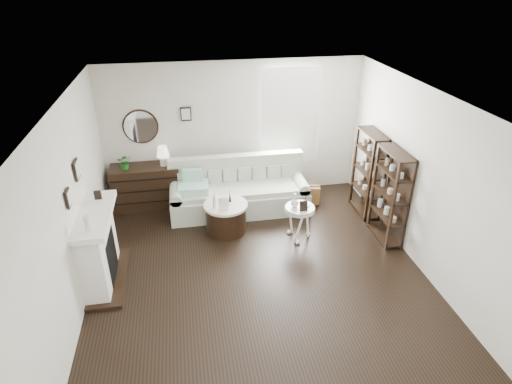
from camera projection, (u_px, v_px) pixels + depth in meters
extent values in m
plane|color=black|center=(259.00, 274.00, 6.56)|extent=(5.50, 5.50, 0.00)
plane|color=white|center=(260.00, 102.00, 5.30)|extent=(5.50, 5.50, 0.00)
plane|color=beige|center=(234.00, 131.00, 8.32)|extent=(5.00, 0.00, 5.00)
plane|color=beige|center=(320.00, 354.00, 3.54)|extent=(5.00, 0.00, 5.00)
plane|color=beige|center=(70.00, 213.00, 5.54)|extent=(0.00, 5.50, 5.50)
plane|color=beige|center=(426.00, 183.00, 6.32)|extent=(0.00, 5.50, 5.50)
cube|color=white|center=(290.00, 116.00, 8.36)|extent=(1.00, 0.02, 1.80)
cube|color=white|center=(290.00, 117.00, 8.31)|extent=(1.15, 0.02, 1.90)
cylinder|color=silver|center=(141.00, 127.00, 7.93)|extent=(0.60, 0.03, 0.60)
cube|color=black|center=(186.00, 114.00, 7.97)|extent=(0.20, 0.03, 0.26)
cube|color=white|center=(98.00, 249.00, 6.20)|extent=(0.34, 1.20, 1.10)
cube|color=black|center=(102.00, 257.00, 6.28)|extent=(0.30, 0.65, 0.70)
cube|color=white|center=(95.00, 215.00, 5.95)|extent=(0.44, 1.35, 0.08)
cube|color=black|center=(110.00, 277.00, 6.46)|extent=(0.50, 1.40, 0.05)
cylinder|color=beige|center=(87.00, 223.00, 5.48)|extent=(0.08, 0.08, 0.22)
cube|color=black|center=(98.00, 195.00, 6.24)|extent=(0.10, 0.03, 0.14)
cube|color=black|center=(68.00, 198.00, 5.39)|extent=(0.03, 0.18, 0.24)
cube|color=black|center=(76.00, 170.00, 5.91)|extent=(0.03, 0.22, 0.28)
cube|color=black|center=(368.00, 173.00, 7.90)|extent=(0.30, 0.80, 1.60)
cylinder|color=tan|center=(371.00, 193.00, 7.81)|extent=(0.08, 0.08, 0.11)
cylinder|color=tan|center=(365.00, 187.00, 8.02)|extent=(0.08, 0.08, 0.11)
cylinder|color=tan|center=(360.00, 181.00, 8.24)|extent=(0.08, 0.08, 0.11)
cylinder|color=tan|center=(374.00, 173.00, 7.62)|extent=(0.08, 0.08, 0.11)
cylinder|color=tan|center=(368.00, 168.00, 7.84)|extent=(0.08, 0.08, 0.11)
cylinder|color=tan|center=(363.00, 162.00, 8.05)|extent=(0.08, 0.08, 0.11)
cylinder|color=tan|center=(376.00, 153.00, 7.43)|extent=(0.08, 0.08, 0.11)
cylinder|color=tan|center=(371.00, 147.00, 7.65)|extent=(0.08, 0.08, 0.11)
cylinder|color=tan|center=(365.00, 142.00, 7.87)|extent=(0.08, 0.08, 0.11)
cube|color=black|center=(390.00, 196.00, 7.11)|extent=(0.30, 0.80, 1.60)
cylinder|color=tan|center=(393.00, 218.00, 7.02)|extent=(0.08, 0.08, 0.11)
cylinder|color=tan|center=(386.00, 211.00, 7.24)|extent=(0.08, 0.08, 0.11)
cylinder|color=tan|center=(380.00, 204.00, 7.46)|extent=(0.08, 0.08, 0.11)
cylinder|color=tan|center=(397.00, 197.00, 6.84)|extent=(0.08, 0.08, 0.11)
cylinder|color=tan|center=(390.00, 190.00, 7.05)|extent=(0.08, 0.08, 0.11)
cylinder|color=tan|center=(383.00, 183.00, 7.27)|extent=(0.08, 0.08, 0.11)
cylinder|color=tan|center=(401.00, 175.00, 6.65)|extent=(0.08, 0.08, 0.11)
cylinder|color=tan|center=(393.00, 168.00, 6.87)|extent=(0.08, 0.08, 0.11)
cylinder|color=tan|center=(387.00, 162.00, 7.08)|extent=(0.08, 0.08, 0.11)
cube|color=#A4AC9A|center=(239.00, 201.00, 8.20)|extent=(2.60, 0.90, 0.42)
cube|color=#A4AC9A|center=(239.00, 189.00, 8.05)|extent=(2.25, 0.72, 0.10)
cube|color=#A4AC9A|center=(236.00, 174.00, 8.32)|extent=(2.60, 0.20, 0.80)
cube|color=#A4AC9A|center=(177.00, 204.00, 7.99)|extent=(0.22, 0.85, 0.52)
cube|color=#A4AC9A|center=(299.00, 193.00, 8.36)|extent=(0.22, 0.85, 0.52)
cube|color=#217C64|center=(194.00, 188.00, 7.85)|extent=(0.58, 0.48, 0.14)
cube|color=brown|center=(306.00, 195.00, 8.48)|extent=(0.57, 0.29, 0.36)
cube|color=black|center=(147.00, 187.00, 8.24)|extent=(1.28, 0.53, 0.85)
cube|color=black|center=(147.00, 202.00, 8.09)|extent=(1.23, 0.01, 0.02)
cube|color=black|center=(146.00, 191.00, 7.98)|extent=(1.23, 0.01, 0.02)
cube|color=black|center=(144.00, 180.00, 7.87)|extent=(1.23, 0.01, 0.01)
imported|color=#195819|center=(125.00, 162.00, 7.88)|extent=(0.27, 0.24, 0.29)
cylinder|color=black|center=(226.00, 218.00, 7.55)|extent=(0.70, 0.70, 0.49)
cylinder|color=beige|center=(226.00, 205.00, 7.43)|extent=(0.77, 0.77, 0.04)
cylinder|color=white|center=(300.00, 208.00, 7.18)|extent=(0.50, 0.50, 0.03)
cylinder|color=white|center=(300.00, 210.00, 7.20)|extent=(0.51, 0.51, 0.02)
cylinder|color=white|center=(299.00, 223.00, 7.33)|extent=(0.04, 0.04, 0.58)
cylinder|color=silver|center=(215.00, 200.00, 7.25)|extent=(0.07, 0.07, 0.29)
cube|color=silver|center=(223.00, 204.00, 7.19)|extent=(0.17, 0.06, 0.22)
cube|color=black|center=(304.00, 206.00, 7.02)|extent=(0.13, 0.05, 0.18)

